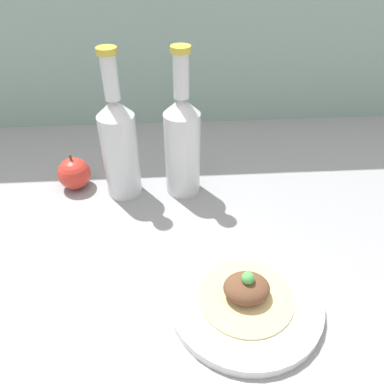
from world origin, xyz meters
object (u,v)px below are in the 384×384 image
Objects in this scene: cider_bottle_right at (182,142)px; apple at (74,173)px; plated_food at (246,290)px; plate at (245,299)px; cider_bottle_left at (119,144)px.

cider_bottle_right is 27.15cm from apple.
apple reaches higher than plated_food.
plate is at bearing 0.00° from plated_food.
cider_bottle_right is (-8.97, 33.10, 11.58)cm from plate.
apple is (-34.49, 35.66, 2.66)cm from plate.
plate is 1.60× the size of plated_food.
plate is at bearing -55.57° from cider_bottle_left.
plate is 2.85× the size of apple.
plated_food is at bearing -74.84° from cider_bottle_right.
cider_bottle_left is 15.01cm from apple.
plated_food is 41.19cm from cider_bottle_left.
plated_food is at bearing -55.57° from cider_bottle_left.
cider_bottle_right is at bearing 105.16° from plate.
plated_food is 35.53cm from cider_bottle_right.
plate is 2.27cm from plated_food.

